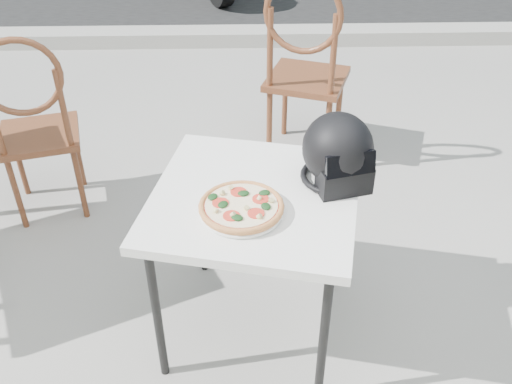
{
  "coord_description": "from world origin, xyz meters",
  "views": [
    {
      "loc": [
        -0.36,
        -1.8,
        1.85
      ],
      "look_at": [
        -0.32,
        -0.24,
        0.73
      ],
      "focal_mm": 40.0,
      "sensor_mm": 36.0,
      "label": 1
    }
  ],
  "objects_px": {
    "helmet": "(338,153)",
    "cafe_chair_side": "(33,120)",
    "plate": "(241,211)",
    "cafe_chair_main": "(305,61)",
    "pizza": "(241,206)",
    "cafe_table_main": "(254,208)"
  },
  "relations": [
    {
      "from": "plate",
      "to": "helmet",
      "type": "distance_m",
      "value": 0.4
    },
    {
      "from": "plate",
      "to": "cafe_chair_main",
      "type": "relative_size",
      "value": 0.29
    },
    {
      "from": "pizza",
      "to": "cafe_chair_main",
      "type": "bearing_deg",
      "value": 75.94
    },
    {
      "from": "cafe_chair_main",
      "to": "cafe_chair_side",
      "type": "relative_size",
      "value": 1.12
    },
    {
      "from": "cafe_chair_main",
      "to": "pizza",
      "type": "bearing_deg",
      "value": 95.29
    },
    {
      "from": "helmet",
      "to": "cafe_chair_side",
      "type": "height_order",
      "value": "cafe_chair_side"
    },
    {
      "from": "cafe_chair_main",
      "to": "cafe_table_main",
      "type": "bearing_deg",
      "value": 96.09
    },
    {
      "from": "plate",
      "to": "cafe_chair_side",
      "type": "distance_m",
      "value": 1.35
    },
    {
      "from": "cafe_table_main",
      "to": "plate",
      "type": "relative_size",
      "value": 2.62
    },
    {
      "from": "cafe_chair_side",
      "to": "plate",
      "type": "bearing_deg",
      "value": 122.37
    },
    {
      "from": "pizza",
      "to": "cafe_chair_main",
      "type": "relative_size",
      "value": 0.31
    },
    {
      "from": "cafe_table_main",
      "to": "cafe_chair_side",
      "type": "height_order",
      "value": "cafe_chair_side"
    },
    {
      "from": "cafe_table_main",
      "to": "helmet",
      "type": "height_order",
      "value": "helmet"
    },
    {
      "from": "cafe_table_main",
      "to": "cafe_chair_main",
      "type": "relative_size",
      "value": 0.77
    },
    {
      "from": "helmet",
      "to": "cafe_chair_side",
      "type": "distance_m",
      "value": 1.53
    },
    {
      "from": "pizza",
      "to": "cafe_chair_side",
      "type": "relative_size",
      "value": 0.35
    },
    {
      "from": "cafe_chair_side",
      "to": "helmet",
      "type": "bearing_deg",
      "value": 136.49
    },
    {
      "from": "cafe_table_main",
      "to": "plate",
      "type": "bearing_deg",
      "value": -113.32
    },
    {
      "from": "helmet",
      "to": "plate",
      "type": "bearing_deg",
      "value": -165.56
    },
    {
      "from": "pizza",
      "to": "cafe_chair_side",
      "type": "height_order",
      "value": "cafe_chair_side"
    },
    {
      "from": "pizza",
      "to": "plate",
      "type": "bearing_deg",
      "value": -93.99
    },
    {
      "from": "cafe_table_main",
      "to": "pizza",
      "type": "xyz_separation_m",
      "value": [
        -0.05,
        -0.11,
        0.09
      ]
    }
  ]
}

